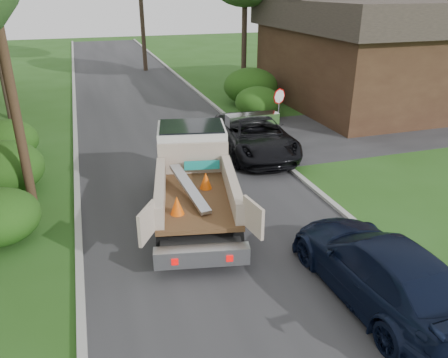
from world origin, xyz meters
name	(u,v)px	position (x,y,z in m)	size (l,w,h in m)	color
ground	(238,259)	(0.00, 0.00, 0.00)	(120.00, 120.00, 0.00)	#234C15
road	(167,143)	(0.00, 10.00, 0.00)	(8.00, 90.00, 0.02)	#28282B
side_street	(395,126)	(12.00, 9.00, 0.01)	(16.00, 7.00, 0.02)	#28282B
curb_left	(76,152)	(-4.10, 10.00, 0.06)	(0.20, 90.00, 0.12)	#9E9E99
curb_right	(248,134)	(4.10, 10.00, 0.06)	(0.20, 90.00, 0.12)	#9E9E99
stop_sign	(279,103)	(5.20, 9.00, 1.78)	(0.71, 0.32, 2.48)	slate
utility_pole	(3,47)	(-5.48, 4.98, 5.17)	(2.42, 1.25, 10.00)	#382619
house_right	(364,52)	(13.00, 14.00, 3.16)	(9.72, 12.96, 6.20)	#392217
hedge_left_b	(2,168)	(-6.50, 6.50, 0.94)	(2.86, 2.86, 1.87)	#103A0D
hedge_left_c	(6,141)	(-6.80, 10.00, 0.85)	(2.60, 2.60, 1.70)	#103A0D
hedge_right_a	(258,102)	(5.80, 13.00, 0.85)	(2.60, 2.60, 1.70)	#103A0D
hedge_right_b	(251,86)	(6.50, 16.00, 1.10)	(3.38, 3.38, 2.21)	#103A0D
flatbed_truck	(194,168)	(-0.32, 3.50, 1.32)	(3.88, 6.80, 2.43)	black
black_pickup	(255,135)	(3.48, 7.57, 0.82)	(2.72, 5.89, 1.64)	black
navy_suv	(381,269)	(2.60, -2.50, 0.79)	(2.21, 5.45, 1.58)	black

